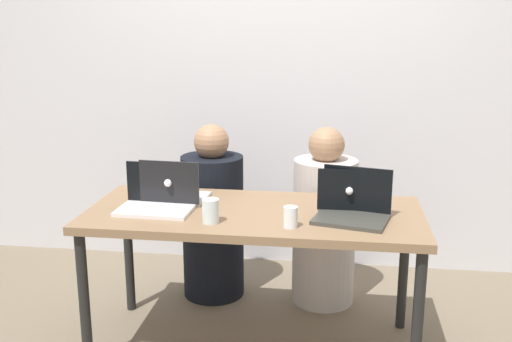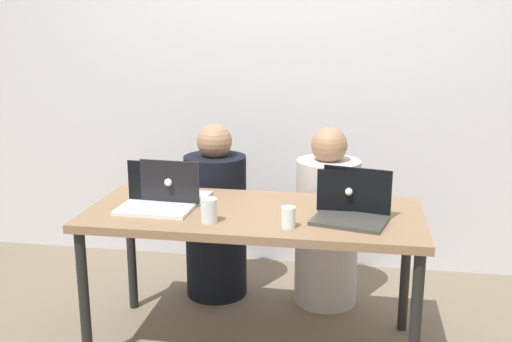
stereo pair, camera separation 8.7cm
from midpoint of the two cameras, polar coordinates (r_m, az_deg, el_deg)
back_wall at (r=3.94m, az=1.62°, el=7.73°), size 4.50×0.10×2.34m
desk at (r=2.91m, az=-1.05°, el=-5.07°), size 1.61×0.70×0.72m
person_on_left at (r=3.56m, az=-4.83°, el=-4.76°), size 0.38×0.38×1.04m
person_on_right at (r=3.48m, az=5.80°, el=-5.23°), size 0.36×0.36×1.04m
laptop_front_left at (r=2.93m, az=-10.24°, el=-2.76°), size 0.36×0.26×0.22m
laptop_back_left at (r=3.05m, az=-8.57°, el=-2.01°), size 0.32×0.27×0.23m
laptop_back_right at (r=2.92m, az=7.96°, el=-2.74°), size 0.30×0.25×0.22m
laptop_front_right at (r=2.78m, az=8.34°, el=-3.56°), size 0.37×0.31×0.23m
water_glass_left at (r=2.72m, az=-5.26°, el=-3.95°), size 0.08×0.08×0.11m
water_glass_right at (r=2.65m, az=2.36°, el=-4.54°), size 0.06×0.06×0.09m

